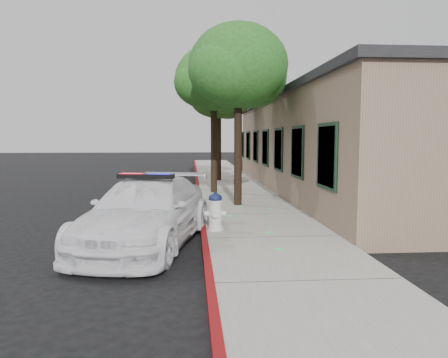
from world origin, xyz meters
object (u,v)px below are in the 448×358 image
(street_tree_near, at_px, (239,70))
(street_tree_far, at_px, (219,96))
(fire_hydrant, at_px, (215,211))
(clapboard_building, at_px, (348,144))
(police_car, at_px, (147,212))
(street_tree_mid, at_px, (214,82))

(street_tree_near, distance_m, street_tree_far, 8.31)
(street_tree_far, bearing_deg, fire_hydrant, -94.20)
(clapboard_building, xyz_separation_m, police_car, (-7.93, -8.96, -1.37))
(police_car, relative_size, street_tree_mid, 0.92)
(street_tree_mid, bearing_deg, street_tree_near, -79.57)
(fire_hydrant, xyz_separation_m, street_tree_near, (0.99, 3.92, 4.01))
(fire_hydrant, height_order, street_tree_far, street_tree_far)
(street_tree_mid, bearing_deg, street_tree_far, 83.70)
(clapboard_building, distance_m, police_car, 12.04)
(clapboard_building, relative_size, street_tree_mid, 3.48)
(fire_hydrant, height_order, street_tree_near, street_tree_near)
(police_car, relative_size, street_tree_far, 0.94)
(police_car, bearing_deg, street_tree_mid, 89.39)
(street_tree_near, distance_m, street_tree_mid, 3.49)
(fire_hydrant, height_order, street_tree_mid, street_tree_mid)
(clapboard_building, xyz_separation_m, fire_hydrant, (-6.34, -8.20, -1.51))
(street_tree_near, bearing_deg, street_tree_far, 90.65)
(police_car, bearing_deg, fire_hydrant, 38.62)
(street_tree_near, relative_size, street_tree_mid, 1.00)
(clapboard_building, relative_size, street_tree_far, 3.55)
(police_car, distance_m, fire_hydrant, 1.76)
(police_car, xyz_separation_m, street_tree_far, (2.48, 13.00, 3.82))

